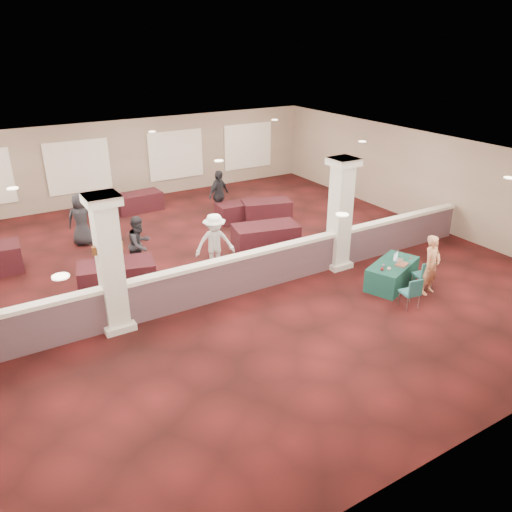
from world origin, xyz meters
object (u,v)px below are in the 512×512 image
far_table_front_left (117,277)px  attendee_a (140,245)px  woman (431,265)px  conf_chair_side (412,291)px  far_table_back_right (239,211)px  far_table_front_right (266,210)px  near_table (392,274)px  attendee_d (81,220)px  far_table_back_center (139,202)px  attendee_c (219,195)px  far_table_front_center (266,237)px  conf_chair_main (425,273)px  attendee_b (215,243)px

far_table_front_left → attendee_a: 1.28m
woman → far_table_front_left: woman is taller
conf_chair_side → far_table_back_right: size_ratio=0.50×
conf_chair_side → far_table_front_right: size_ratio=0.47×
near_table → attendee_d: size_ratio=0.99×
far_table_front_right → far_table_back_center: 4.99m
attendee_c → woman: bearing=-101.1°
far_table_front_left → attendee_a: attendee_a is taller
far_table_front_left → far_table_front_center: bearing=3.9°
woman → attendee_a: bearing=129.7°
near_table → far_table_back_center: size_ratio=0.97×
near_table → conf_chair_side: 1.29m
attendee_a → near_table: bearing=-70.1°
far_table_front_left → attendee_d: bearing=90.0°
conf_chair_main → attendee_c: size_ratio=0.47×
conf_chair_main → woman: (0.02, -0.14, 0.30)m
conf_chair_main → attendee_c: attendee_c is taller
conf_chair_side → far_table_back_right: conf_chair_side is taller
woman → attendee_c: bearing=94.3°
attendee_c → conf_chair_side: bearing=-108.4°
attendee_a → attendee_d: (-0.93, 2.94, 0.01)m
far_table_front_center → attendee_a: bearing=173.4°
far_table_front_left → attendee_b: bearing=-6.3°
attendee_c → attendee_a: bearing=-169.2°
far_table_front_left → far_table_back_right: 6.28m
far_table_back_center → far_table_front_left: bearing=-113.6°
far_table_front_right → far_table_front_left: bearing=-156.9°
far_table_back_right → attendee_b: bearing=-128.1°
woman → conf_chair_side: bearing=-170.9°
far_table_front_left → attendee_b: size_ratio=1.12×
far_table_front_right → attendee_b: size_ratio=1.00×
far_table_back_center → attendee_b: (0.09, -6.35, 0.52)m
woman → attendee_a: (-6.01, 5.09, 0.04)m
near_table → far_table_front_left: bearing=129.7°
far_table_back_right → attendee_b: attendee_b is taller
attendee_a → attendee_c: attendee_c is taller
far_table_front_left → conf_chair_main: bearing=-31.1°
near_table → far_table_front_right: size_ratio=0.97×
far_table_front_left → far_table_front_right: 6.88m
attendee_a → far_table_front_right: bearing=-12.7°
attendee_a → conf_chair_main: bearing=-71.9°
conf_chair_main → attendee_b: 5.72m
conf_chair_side → far_table_front_right: conf_chair_side is taller
conf_chair_side → far_table_front_left: bearing=151.5°
near_table → attendee_a: size_ratio=1.01×
conf_chair_side → attendee_b: (-3.19, 4.37, 0.38)m
far_table_front_center → attendee_d: size_ratio=1.19×
woman → far_table_front_right: bearing=84.9°
woman → attendee_a: size_ratio=0.96×
far_table_front_right → attendee_c: size_ratio=0.97×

